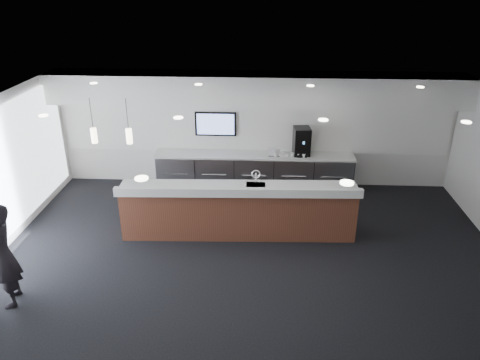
{
  "coord_description": "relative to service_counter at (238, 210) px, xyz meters",
  "views": [
    {
      "loc": [
        0.23,
        -7.46,
        5.2
      ],
      "look_at": [
        -0.24,
        1.3,
        1.27
      ],
      "focal_mm": 35.0,
      "sensor_mm": 36.0,
      "label": 1
    }
  ],
  "objects": [
    {
      "name": "ground",
      "position": [
        0.27,
        -1.29,
        -0.58
      ],
      "size": [
        10.0,
        10.0,
        0.0
      ],
      "primitive_type": "plane",
      "color": "black",
      "rests_on": "ground"
    },
    {
      "name": "ceiling",
      "position": [
        0.27,
        -1.29,
        2.42
      ],
      "size": [
        10.0,
        8.0,
        0.02
      ],
      "primitive_type": "cube",
      "color": "black",
      "rests_on": "back_wall"
    },
    {
      "name": "back_wall",
      "position": [
        0.27,
        2.71,
        0.92
      ],
      "size": [
        10.0,
        0.02,
        3.0
      ],
      "primitive_type": "cube",
      "color": "silver",
      "rests_on": "ground"
    },
    {
      "name": "soffit_bulkhead",
      "position": [
        0.27,
        2.26,
        2.07
      ],
      "size": [
        10.0,
        0.9,
        0.7
      ],
      "primitive_type": "cube",
      "color": "white",
      "rests_on": "back_wall"
    },
    {
      "name": "alcove_panel",
      "position": [
        0.27,
        2.68,
        1.02
      ],
      "size": [
        9.8,
        0.06,
        1.4
      ],
      "primitive_type": "cube",
      "color": "white",
      "rests_on": "back_wall"
    },
    {
      "name": "back_credenza",
      "position": [
        0.27,
        2.35,
        -0.1
      ],
      "size": [
        5.06,
        0.66,
        0.95
      ],
      "color": "gray",
      "rests_on": "ground"
    },
    {
      "name": "wall_tv",
      "position": [
        -0.73,
        2.62,
        1.07
      ],
      "size": [
        1.05,
        0.08,
        0.62
      ],
      "color": "black",
      "rests_on": "back_wall"
    },
    {
      "name": "pendant_left",
      "position": [
        -2.13,
        -0.49,
        1.67
      ],
      "size": [
        0.12,
        0.12,
        0.3
      ],
      "primitive_type": "cylinder",
      "color": "#F4E7BE",
      "rests_on": "ceiling"
    },
    {
      "name": "pendant_right",
      "position": [
        -2.83,
        -0.49,
        1.67
      ],
      "size": [
        0.12,
        0.12,
        0.3
      ],
      "primitive_type": "cylinder",
      "color": "#F4E7BE",
      "rests_on": "ceiling"
    },
    {
      "name": "ceiling_can_lights",
      "position": [
        0.27,
        -1.29,
        2.39
      ],
      "size": [
        7.0,
        5.0,
        0.02
      ],
      "primitive_type": null,
      "color": "silver",
      "rests_on": "ceiling"
    },
    {
      "name": "service_counter",
      "position": [
        0.0,
        0.0,
        0.0
      ],
      "size": [
        4.99,
        1.01,
        1.49
      ],
      "rotation": [
        0.0,
        0.0,
        0.04
      ],
      "color": "#5A2D1E",
      "rests_on": "ground"
    },
    {
      "name": "coffee_machine",
      "position": [
        1.45,
        2.41,
        0.72
      ],
      "size": [
        0.44,
        0.55,
        0.7
      ],
      "rotation": [
        0.0,
        0.0,
        0.1
      ],
      "color": "black",
      "rests_on": "back_credenza"
    },
    {
      "name": "info_sign_left",
      "position": [
        0.85,
        2.22,
        0.47
      ],
      "size": [
        0.15,
        0.05,
        0.2
      ],
      "primitive_type": "cube",
      "rotation": [
        0.0,
        0.0,
        0.19
      ],
      "color": "silver",
      "rests_on": "back_credenza"
    },
    {
      "name": "info_sign_right",
      "position": [
        0.72,
        2.23,
        0.49
      ],
      "size": [
        0.18,
        0.05,
        0.24
      ],
      "primitive_type": "cube",
      "rotation": [
        0.0,
        0.0,
        -0.16
      ],
      "color": "silver",
      "rests_on": "back_credenza"
    },
    {
      "name": "lounge_guest",
      "position": [
        -3.73,
        -2.47,
        0.34
      ],
      "size": [
        0.62,
        0.77,
        1.83
      ],
      "primitive_type": "imported",
      "rotation": [
        0.0,
        0.0,
        -1.27
      ],
      "color": "black",
      "rests_on": "ground"
    },
    {
      "name": "cup_0",
      "position": [
        1.51,
        2.22,
        0.42
      ],
      "size": [
        0.1,
        0.1,
        0.09
      ],
      "primitive_type": "imported",
      "color": "white",
      "rests_on": "back_credenza"
    },
    {
      "name": "cup_1",
      "position": [
        1.37,
        2.22,
        0.42
      ],
      "size": [
        0.14,
        0.14,
        0.09
      ],
      "primitive_type": "imported",
      "rotation": [
        0.0,
        0.0,
        0.65
      ],
      "color": "white",
      "rests_on": "back_credenza"
    },
    {
      "name": "cup_2",
      "position": [
        1.23,
        2.22,
        0.42
      ],
      "size": [
        0.12,
        0.12,
        0.09
      ],
      "primitive_type": "imported",
      "rotation": [
        0.0,
        0.0,
        1.29
      ],
      "color": "white",
      "rests_on": "back_credenza"
    },
    {
      "name": "cup_3",
      "position": [
        1.09,
        2.22,
        0.42
      ],
      "size": [
        0.13,
        0.13,
        0.09
      ],
      "primitive_type": "imported",
      "rotation": [
        0.0,
        0.0,
        1.94
      ],
      "color": "white",
      "rests_on": "back_credenza"
    },
    {
      "name": "cup_4",
      "position": [
        0.95,
        2.22,
        0.42
      ],
      "size": [
        0.14,
        0.14,
        0.09
      ],
      "primitive_type": "imported",
      "rotation": [
        0.0,
        0.0,
        2.58
      ],
      "color": "white",
      "rests_on": "back_credenza"
    },
    {
      "name": "cup_5",
      "position": [
        0.81,
        2.22,
        0.42
      ],
      "size": [
        0.11,
        0.11,
        0.09
      ],
      "primitive_type": "imported",
      "rotation": [
        0.0,
        0.0,
        3.23
      ],
      "color": "white",
      "rests_on": "back_credenza"
    }
  ]
}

